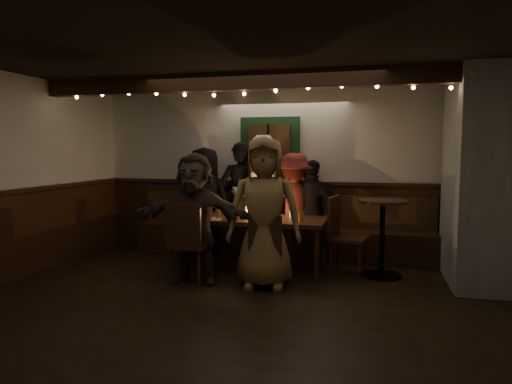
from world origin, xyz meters
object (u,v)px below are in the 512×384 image
(person_c, at_px, (260,197))
(person_a, at_px, (205,202))
(person_f, at_px, (194,218))
(person_g, at_px, (264,212))
(chair_near_left, at_px, (187,238))
(high_top, at_px, (382,228))
(chair_near_right, at_px, (266,247))
(chair_end, at_px, (342,230))
(dining_table, at_px, (252,222))
(person_d, at_px, (294,207))
(person_e, at_px, (313,210))
(person_b, at_px, (241,199))

(person_c, bearing_deg, person_a, -12.24)
(person_f, bearing_deg, person_g, 0.90)
(person_a, bearing_deg, chair_near_left, 105.28)
(person_c, distance_m, person_g, 1.55)
(high_top, relative_size, person_g, 0.56)
(chair_near_right, bearing_deg, chair_end, 46.53)
(dining_table, relative_size, person_f, 1.24)
(chair_near_left, distance_m, person_d, 1.92)
(person_c, bearing_deg, person_f, 53.69)
(dining_table, bearing_deg, person_f, -125.28)
(high_top, relative_size, person_e, 0.67)
(person_d, bearing_deg, person_c, -26.05)
(dining_table, relative_size, high_top, 2.00)
(person_c, relative_size, person_e, 1.24)
(chair_end, bearing_deg, person_b, 157.84)
(person_e, bearing_deg, person_c, 13.95)
(person_e, bearing_deg, person_f, 65.42)
(person_b, bearing_deg, dining_table, 106.29)
(chair_near_right, bearing_deg, person_f, 179.54)
(person_d, bearing_deg, dining_table, 34.60)
(person_e, relative_size, person_g, 0.83)
(chair_near_left, relative_size, high_top, 1.01)
(chair_end, relative_size, person_g, 0.57)
(dining_table, height_order, person_c, person_c)
(chair_near_left, xyz_separation_m, chair_near_right, (0.95, 0.12, -0.08))
(chair_near_right, xyz_separation_m, person_c, (-0.44, 1.51, 0.44))
(chair_near_left, distance_m, person_c, 1.75)
(chair_end, bearing_deg, person_f, -153.44)
(chair_end, distance_m, person_a, 2.22)
(chair_near_left, height_order, chair_near_right, chair_near_left)
(high_top, distance_m, person_g, 1.62)
(person_d, distance_m, person_f, 1.78)
(person_b, bearing_deg, person_a, 1.35)
(chair_near_left, relative_size, person_d, 0.64)
(person_a, bearing_deg, person_e, -175.16)
(high_top, distance_m, person_f, 2.41)
(person_g, bearing_deg, person_f, 171.35)
(chair_near_left, bearing_deg, person_e, 50.57)
(person_b, xyz_separation_m, person_e, (1.12, -0.04, -0.14))
(chair_near_right, xyz_separation_m, person_b, (-0.75, 1.52, 0.39))
(dining_table, height_order, chair_near_left, chair_near_left)
(dining_table, xyz_separation_m, person_d, (0.46, 0.71, 0.14))
(high_top, bearing_deg, person_d, 153.12)
(person_b, bearing_deg, high_top, 151.60)
(person_a, xyz_separation_m, person_f, (0.40, -1.40, -0.03))
(dining_table, bearing_deg, person_e, 44.22)
(chair_near_left, distance_m, chair_end, 2.04)
(dining_table, relative_size, person_e, 1.34)
(chair_near_left, xyz_separation_m, person_g, (0.93, 0.14, 0.33))
(dining_table, relative_size, person_d, 1.26)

